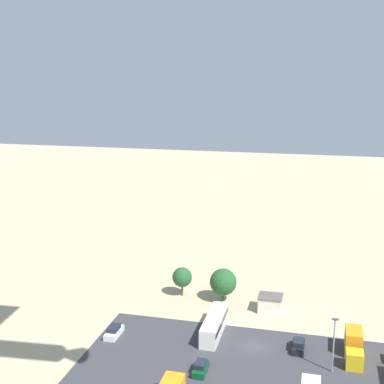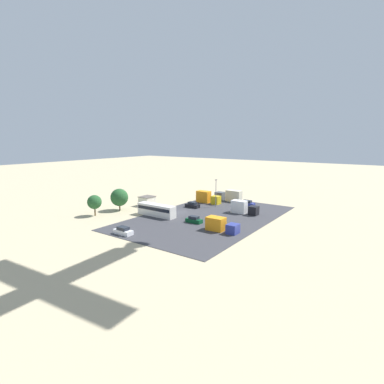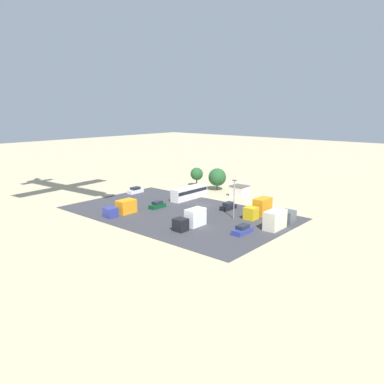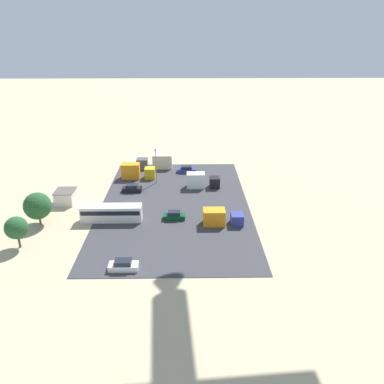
{
  "view_description": "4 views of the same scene",
  "coord_description": "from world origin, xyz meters",
  "px_view_note": "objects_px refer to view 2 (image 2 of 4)",
  "views": [
    {
      "loc": [
        -8.82,
        73.91,
        40.58
      ],
      "look_at": [
        4.39,
        20.83,
        28.32
      ],
      "focal_mm": 50.0,
      "sensor_mm": 36.0,
      "label": 1
    },
    {
      "loc": [
        62.21,
        48.23,
        19.62
      ],
      "look_at": [
        1.44,
        5.13,
        6.37
      ],
      "focal_mm": 28.0,
      "sensor_mm": 36.0,
      "label": 2
    },
    {
      "loc": [
        -53.13,
        65.6,
        21.88
      ],
      "look_at": [
        -2.59,
        7.11,
        4.72
      ],
      "focal_mm": 35.0,
      "sensor_mm": 36.0,
      "label": 3
    },
    {
      "loc": [
        67.66,
        11.4,
        32.87
      ],
      "look_at": [
        -0.92,
        12.4,
        2.41
      ],
      "focal_mm": 35.0,
      "sensor_mm": 36.0,
      "label": 4
    }
  ],
  "objects_px": {
    "parked_car_3": "(194,220)",
    "parked_truck_1": "(220,225)",
    "parked_car_1": "(247,203)",
    "parked_car_2": "(123,231)",
    "parked_truck_2": "(230,196)",
    "parked_truck_0": "(243,208)",
    "shed_building": "(147,201)",
    "bus": "(156,210)",
    "parked_truck_3": "(207,198)",
    "parked_car_0": "(192,205)"
  },
  "relations": [
    {
      "from": "parked_car_1",
      "to": "parked_car_3",
      "type": "relative_size",
      "value": 1.12
    },
    {
      "from": "parked_car_2",
      "to": "parked_car_3",
      "type": "bearing_deg",
      "value": -24.07
    },
    {
      "from": "bus",
      "to": "parked_car_3",
      "type": "distance_m",
      "value": 11.49
    },
    {
      "from": "parked_car_1",
      "to": "parked_truck_2",
      "type": "distance_m",
      "value": 8.17
    },
    {
      "from": "parked_car_3",
      "to": "shed_building",
      "type": "bearing_deg",
      "value": 71.8
    },
    {
      "from": "shed_building",
      "to": "parked_car_1",
      "type": "relative_size",
      "value": 0.93
    },
    {
      "from": "parked_truck_3",
      "to": "parked_car_1",
      "type": "bearing_deg",
      "value": 107.22
    },
    {
      "from": "shed_building",
      "to": "parked_car_3",
      "type": "height_order",
      "value": "shed_building"
    },
    {
      "from": "parked_car_2",
      "to": "parked_car_3",
      "type": "distance_m",
      "value": 17.16
    },
    {
      "from": "parked_car_3",
      "to": "parked_truck_0",
      "type": "relative_size",
      "value": 0.55
    },
    {
      "from": "parked_truck_0",
      "to": "parked_truck_2",
      "type": "distance_m",
      "value": 16.45
    },
    {
      "from": "parked_car_3",
      "to": "parked_truck_1",
      "type": "relative_size",
      "value": 0.56
    },
    {
      "from": "parked_car_2",
      "to": "parked_truck_2",
      "type": "relative_size",
      "value": 0.49
    },
    {
      "from": "parked_truck_0",
      "to": "parked_truck_1",
      "type": "bearing_deg",
      "value": 9.64
    },
    {
      "from": "parked_car_1",
      "to": "parked_truck_0",
      "type": "relative_size",
      "value": 0.62
    },
    {
      "from": "parked_truck_2",
      "to": "parked_car_3",
      "type": "bearing_deg",
      "value": -169.29
    },
    {
      "from": "bus",
      "to": "parked_car_0",
      "type": "distance_m",
      "value": 13.38
    },
    {
      "from": "parked_truck_1",
      "to": "parked_truck_2",
      "type": "distance_m",
      "value": 32.45
    },
    {
      "from": "parked_car_2",
      "to": "parked_truck_3",
      "type": "distance_m",
      "value": 36.4
    },
    {
      "from": "parked_car_2",
      "to": "parked_truck_3",
      "type": "xyz_separation_m",
      "value": [
        -36.3,
        -2.5,
        0.97
      ]
    },
    {
      "from": "bus",
      "to": "parked_truck_1",
      "type": "distance_m",
      "value": 19.92
    },
    {
      "from": "parked_truck_0",
      "to": "parked_truck_2",
      "type": "xyz_separation_m",
      "value": [
        -12.49,
        -10.7,
        0.09
      ]
    },
    {
      "from": "parked_car_1",
      "to": "parked_car_3",
      "type": "distance_m",
      "value": 24.4
    },
    {
      "from": "bus",
      "to": "parked_car_2",
      "type": "bearing_deg",
      "value": 16.26
    },
    {
      "from": "parked_car_2",
      "to": "parked_truck_0",
      "type": "distance_m",
      "value": 33.04
    },
    {
      "from": "parked_car_1",
      "to": "parked_truck_3",
      "type": "bearing_deg",
      "value": -72.78
    },
    {
      "from": "shed_building",
      "to": "parked_car_3",
      "type": "distance_m",
      "value": 23.29
    },
    {
      "from": "parked_truck_0",
      "to": "parked_truck_1",
      "type": "height_order",
      "value": "parked_truck_0"
    },
    {
      "from": "parked_car_2",
      "to": "parked_truck_1",
      "type": "height_order",
      "value": "parked_truck_1"
    },
    {
      "from": "parked_car_0",
      "to": "parked_truck_1",
      "type": "height_order",
      "value": "parked_truck_1"
    },
    {
      "from": "parked_car_1",
      "to": "parked_truck_0",
      "type": "bearing_deg",
      "value": 18.86
    },
    {
      "from": "parked_car_0",
      "to": "parked_truck_2",
      "type": "distance_m",
      "value": 15.28
    },
    {
      "from": "parked_car_0",
      "to": "parked_car_2",
      "type": "bearing_deg",
      "value": 4.99
    },
    {
      "from": "parked_truck_1",
      "to": "parked_truck_3",
      "type": "xyz_separation_m",
      "value": [
        -22.71,
        -17.91,
        0.31
      ]
    },
    {
      "from": "bus",
      "to": "parked_car_3",
      "type": "height_order",
      "value": "bus"
    },
    {
      "from": "parked_car_3",
      "to": "parked_truck_1",
      "type": "height_order",
      "value": "parked_truck_1"
    },
    {
      "from": "parked_car_2",
      "to": "parked_truck_1",
      "type": "bearing_deg",
      "value": -48.59
    },
    {
      "from": "parked_car_3",
      "to": "parked_truck_3",
      "type": "relative_size",
      "value": 0.52
    },
    {
      "from": "bus",
      "to": "parked_car_1",
      "type": "distance_m",
      "value": 28.32
    },
    {
      "from": "parked_car_1",
      "to": "parked_truck_3",
      "type": "xyz_separation_m",
      "value": [
        3.66,
        -11.81,
        0.97
      ]
    },
    {
      "from": "parked_car_0",
      "to": "parked_truck_3",
      "type": "distance_m",
      "value": 7.92
    },
    {
      "from": "parked_truck_3",
      "to": "parked_truck_2",
      "type": "bearing_deg",
      "value": 147.44
    },
    {
      "from": "parked_car_2",
      "to": "parked_car_3",
      "type": "xyz_separation_m",
      "value": [
        -15.67,
        7.0,
        -0.01
      ]
    },
    {
      "from": "shed_building",
      "to": "bus",
      "type": "xyz_separation_m",
      "value": [
        7.71,
        10.67,
        0.31
      ]
    },
    {
      "from": "parked_car_0",
      "to": "parked_truck_3",
      "type": "relative_size",
      "value": 0.54
    },
    {
      "from": "parked_car_0",
      "to": "parked_car_1",
      "type": "height_order",
      "value": "parked_car_0"
    },
    {
      "from": "parked_truck_0",
      "to": "parked_car_0",
      "type": "bearing_deg",
      "value": -81.91
    },
    {
      "from": "shed_building",
      "to": "parked_truck_0",
      "type": "bearing_deg",
      "value": 105.43
    },
    {
      "from": "parked_car_0",
      "to": "parked_truck_2",
      "type": "relative_size",
      "value": 0.48
    },
    {
      "from": "parked_car_1",
      "to": "parked_truck_2",
      "type": "height_order",
      "value": "parked_truck_2"
    }
  ]
}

